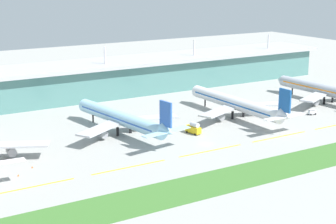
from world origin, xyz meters
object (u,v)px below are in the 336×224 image
at_px(airliner_near_middle, 122,119).
at_px(safety_cone_nose_front, 18,175).
at_px(airliner_farthest, 327,90).
at_px(airliner_far_middle, 236,104).
at_px(baggage_cart, 312,112).
at_px(fuel_truck, 194,128).
at_px(safety_cone_right_wingtip, 32,167).

bearing_deg(airliner_near_middle, safety_cone_nose_front, -153.10).
xyz_separation_m(airliner_near_middle, airliner_farthest, (113.21, -4.94, 0.00)).
xyz_separation_m(airliner_far_middle, baggage_cart, (33.51, -14.62, -5.19)).
relative_size(airliner_near_middle, airliner_far_middle, 0.93).
height_order(airliner_near_middle, fuel_truck, airliner_near_middle).
bearing_deg(fuel_truck, safety_cone_right_wingtip, -175.71).
xyz_separation_m(airliner_farthest, safety_cone_nose_front, (-163.25, -20.44, -6.10)).
xyz_separation_m(airliner_near_middle, safety_cone_right_wingtip, (-43.88, -20.29, -6.10)).
height_order(safety_cone_nose_front, safety_cone_right_wingtip, same).
xyz_separation_m(airliner_near_middle, fuel_truck, (25.31, -15.11, -4.19)).
bearing_deg(airliner_near_middle, safety_cone_right_wingtip, -155.18).
height_order(airliner_far_middle, baggage_cart, airliner_far_middle).
bearing_deg(baggage_cart, airliner_far_middle, 156.42).
distance_m(airliner_farthest, baggage_cart, 27.62).
bearing_deg(airliner_far_middle, safety_cone_right_wingtip, -170.63).
xyz_separation_m(baggage_cart, fuel_truck, (-64.36, 3.30, 1.00)).
distance_m(airliner_near_middle, baggage_cart, 91.69).
distance_m(fuel_truck, safety_cone_nose_front, 76.07).
distance_m(airliner_near_middle, safety_cone_nose_front, 56.44).
bearing_deg(safety_cone_nose_front, airliner_near_middle, 26.90).
bearing_deg(baggage_cart, fuel_truck, 177.06).
xyz_separation_m(baggage_cart, safety_cone_right_wingtip, (-133.55, -1.88, -0.91)).
bearing_deg(airliner_near_middle, baggage_cart, -11.60).
height_order(airliner_farthest, baggage_cart, airliner_farthest).
relative_size(airliner_far_middle, safety_cone_right_wingtip, 100.96).
height_order(airliner_far_middle, safety_cone_nose_front, airliner_far_middle).
bearing_deg(airliner_farthest, baggage_cart, -150.22).
height_order(baggage_cart, safety_cone_right_wingtip, baggage_cart).
bearing_deg(safety_cone_nose_front, airliner_farthest, 7.14).
xyz_separation_m(airliner_farthest, safety_cone_right_wingtip, (-157.09, -15.35, -6.10)).
xyz_separation_m(airliner_far_middle, safety_cone_right_wingtip, (-100.03, -16.51, -6.11)).
distance_m(airliner_far_middle, fuel_truck, 33.13).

